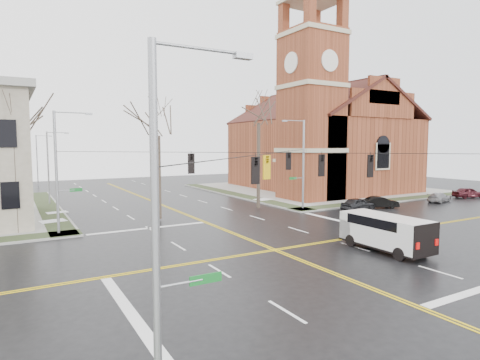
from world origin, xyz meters
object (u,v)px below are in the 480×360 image
parked_car_a (358,204)px  tree_ne (259,117)px  signal_pole_nw (59,168)px  parked_car_c (439,197)px  cargo_van (382,230)px  tree_nw_near (158,130)px  signal_pole_ne (302,162)px  streetlight_north_b (38,159)px  parked_car_d (468,193)px  church (318,132)px  parked_car_b (380,202)px  streetlight_north_a (50,165)px  tree_nw_far (13,131)px  signal_pole_sw (163,219)px

parked_car_a → tree_ne: size_ratio=0.30×
signal_pole_nw → parked_car_c: signal_pole_nw is taller
cargo_van → tree_ne: size_ratio=0.45×
cargo_van → tree_nw_near: (-9.05, 16.67, 6.63)m
signal_pole_ne → streetlight_north_b: (-21.97, 36.50, -0.48)m
parked_car_a → parked_car_d: 19.37m
tree_nw_near → parked_car_d: bearing=-7.3°
signal_pole_ne → parked_car_a: bearing=-35.3°
church → parked_car_d: church is taller
signal_pole_nw → parked_car_b: signal_pole_nw is taller
signal_pole_ne → streetlight_north_a: (-21.97, 16.50, -0.48)m
parked_car_b → tree_nw_near: bearing=97.8°
streetlight_north_b → tree_nw_far: 35.14m
church → tree_nw_far: church is taller
streetlight_north_a → tree_ne: 23.59m
signal_pole_ne → parked_car_d: size_ratio=2.31×
parked_car_d → cargo_van: bearing=130.8°
streetlight_north_b → tree_nw_far: (-3.46, -34.82, 3.19)m
streetlight_north_a → cargo_van: bearing=-62.2°
tree_nw_near → cargo_van: bearing=-61.5°
streetlight_north_b → parked_car_a: size_ratio=2.03×
signal_pole_sw → parked_car_d: 50.85m
church → streetlight_north_a: church is taller
tree_nw_near → streetlight_north_a: bearing=117.0°
tree_nw_near → signal_pole_ne: bearing=-7.0°
signal_pole_nw → parked_car_a: signal_pole_nw is taller
signal_pole_nw → tree_ne: bearing=7.5°
cargo_van → signal_pole_ne: bearing=70.0°
parked_car_c → parked_car_d: 6.59m
signal_pole_sw → streetlight_north_b: 59.51m
signal_pole_nw → parked_car_b: (30.53, -3.27, -4.33)m
parked_car_b → tree_nw_far: bearing=102.1°
church → signal_pole_ne: (-13.44, -13.28, -3.48)m
parked_car_a → signal_pole_ne: bearing=48.9°
parked_car_b → tree_ne: bearing=84.0°
cargo_van → tree_nw_far: size_ratio=0.56×
signal_pole_ne → parked_car_b: 9.58m
signal_pole_sw → streetlight_north_b: bearing=89.4°
cargo_van → tree_ne: tree_ne is taller
church → tree_nw_far: bearing=-163.4°
signal_pole_sw → parked_car_b: size_ratio=2.39×
cargo_van → parked_car_a: bearing=49.2°
streetlight_north_b → cargo_van: (16.56, -51.40, -3.15)m
streetlight_north_b → parked_car_d: (45.96, -39.67, -3.80)m
signal_pole_nw → tree_nw_near: bearing=12.2°
signal_pole_ne → parked_car_c: size_ratio=2.37×
streetlight_north_a → parked_car_a: streetlight_north_a is taller
streetlight_north_a → parked_car_b: (29.86, -19.77, -3.85)m
streetlight_north_a → parked_car_c: size_ratio=2.11×
streetlight_north_b → tree_nw_near: tree_nw_near is taller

